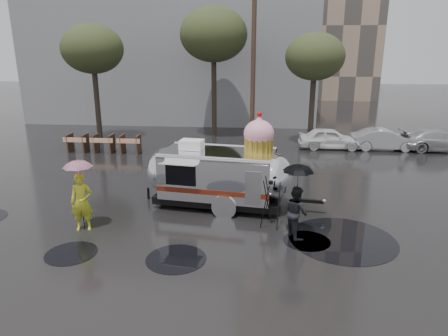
# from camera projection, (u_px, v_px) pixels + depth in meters

# --- Properties ---
(ground) EXTENTS (120.00, 120.00, 0.00)m
(ground) POSITION_uv_depth(u_px,v_px,m) (158.00, 236.00, 12.11)
(ground) COLOR black
(ground) RESTS_ON ground
(puddles) EXTENTS (14.29, 4.33, 0.01)m
(puddles) POSITION_uv_depth(u_px,v_px,m) (175.00, 242.00, 11.76)
(puddles) COLOR black
(puddles) RESTS_ON ground
(grey_building) EXTENTS (22.00, 12.00, 13.00)m
(grey_building) POSITION_uv_depth(u_px,v_px,m) (179.00, 37.00, 33.55)
(grey_building) COLOR slate
(grey_building) RESTS_ON ground
(utility_pole) EXTENTS (1.60, 0.28, 9.00)m
(utility_pole) POSITION_uv_depth(u_px,v_px,m) (253.00, 64.00, 23.96)
(utility_pole) COLOR #473323
(utility_pole) RESTS_ON ground
(tree_left) EXTENTS (3.64, 3.64, 6.95)m
(tree_left) POSITION_uv_depth(u_px,v_px,m) (92.00, 49.00, 23.59)
(tree_left) COLOR #382D26
(tree_left) RESTS_ON ground
(tree_mid) EXTENTS (4.20, 4.20, 8.03)m
(tree_mid) POSITION_uv_depth(u_px,v_px,m) (214.00, 35.00, 24.65)
(tree_mid) COLOR #382D26
(tree_mid) RESTS_ON ground
(tree_right) EXTENTS (3.36, 3.36, 6.42)m
(tree_right) POSITION_uv_depth(u_px,v_px,m) (315.00, 57.00, 22.58)
(tree_right) COLOR #382D26
(tree_right) RESTS_ON ground
(barricade_row) EXTENTS (4.30, 0.80, 1.00)m
(barricade_row) POSITION_uv_depth(u_px,v_px,m) (104.00, 143.00, 21.97)
(barricade_row) COLOR #473323
(barricade_row) RESTS_ON ground
(parked_cars) EXTENTS (13.20, 1.90, 1.50)m
(parked_cars) POSITION_uv_depth(u_px,v_px,m) (417.00, 138.00, 22.34)
(parked_cars) COLOR silver
(parked_cars) RESTS_ON ground
(airstream_trailer) EXTENTS (6.54, 2.76, 3.54)m
(airstream_trailer) POSITION_uv_depth(u_px,v_px,m) (221.00, 173.00, 14.20)
(airstream_trailer) COLOR silver
(airstream_trailer) RESTS_ON ground
(person_left) EXTENTS (0.74, 0.57, 1.84)m
(person_left) POSITION_uv_depth(u_px,v_px,m) (82.00, 202.00, 12.34)
(person_left) COLOR gold
(person_left) RESTS_ON ground
(umbrella_pink) EXTENTS (1.08, 1.08, 2.29)m
(umbrella_pink) POSITION_uv_depth(u_px,v_px,m) (78.00, 171.00, 12.06)
(umbrella_pink) COLOR pink
(umbrella_pink) RESTS_ON ground
(person_right) EXTENTS (0.73, 0.88, 1.60)m
(person_right) POSITION_uv_depth(u_px,v_px,m) (296.00, 212.00, 11.87)
(person_right) COLOR black
(person_right) RESTS_ON ground
(umbrella_black) EXTENTS (1.12, 1.12, 2.31)m
(umbrella_black) POSITION_uv_depth(u_px,v_px,m) (298.00, 176.00, 11.56)
(umbrella_black) COLOR black
(umbrella_black) RESTS_ON ground
(tripod) EXTENTS (0.62, 0.63, 1.56)m
(tripod) POSITION_uv_depth(u_px,v_px,m) (270.00, 200.00, 12.51)
(tripod) COLOR black
(tripod) RESTS_ON ground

